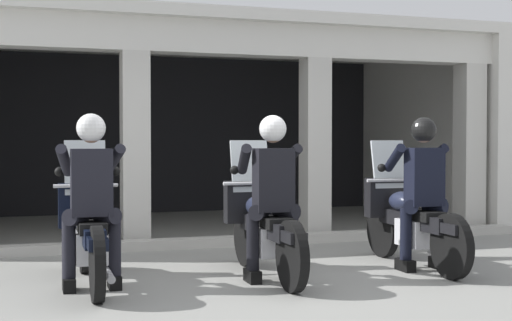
# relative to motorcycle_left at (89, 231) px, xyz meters

# --- Properties ---
(ground_plane) EXTENTS (80.00, 80.00, 0.00)m
(ground_plane) POSITION_rel_motorcycle_left_xyz_m (1.68, 2.78, -0.50)
(ground_plane) COLOR gray
(station_building) EXTENTS (8.62, 4.73, 3.09)m
(station_building) POSITION_rel_motorcycle_left_xyz_m (2.02, 4.75, 1.45)
(station_building) COLOR black
(station_building) RESTS_ON ground
(kerb_strip) EXTENTS (8.12, 0.24, 0.12)m
(kerb_strip) POSITION_rel_motorcycle_left_xyz_m (2.02, 1.91, -0.44)
(kerb_strip) COLOR #B7B5AD
(kerb_strip) RESTS_ON ground
(motorcycle_left) EXTENTS (0.62, 2.04, 1.35)m
(motorcycle_left) POSITION_rel_motorcycle_left_xyz_m (0.00, 0.00, 0.00)
(motorcycle_left) COLOR black
(motorcycle_left) RESTS_ON ground
(police_officer_left) EXTENTS (0.63, 0.61, 1.58)m
(police_officer_left) POSITION_rel_motorcycle_left_xyz_m (-0.00, -0.28, 0.44)
(police_officer_left) COLOR black
(police_officer_left) RESTS_ON ground
(motorcycle_center) EXTENTS (0.62, 2.04, 1.35)m
(motorcycle_center) POSITION_rel_motorcycle_left_xyz_m (1.68, -0.12, 0.00)
(motorcycle_center) COLOR black
(motorcycle_center) RESTS_ON ground
(police_officer_center) EXTENTS (0.63, 0.61, 1.58)m
(police_officer_center) POSITION_rel_motorcycle_left_xyz_m (1.68, -0.40, 0.44)
(police_officer_center) COLOR black
(police_officer_center) RESTS_ON ground
(motorcycle_right) EXTENTS (0.62, 2.04, 1.35)m
(motorcycle_right) POSITION_rel_motorcycle_left_xyz_m (3.35, -0.03, 0.00)
(motorcycle_right) COLOR black
(motorcycle_right) RESTS_ON ground
(police_officer_right) EXTENTS (0.63, 0.61, 1.58)m
(police_officer_right) POSITION_rel_motorcycle_left_xyz_m (3.35, -0.32, 0.44)
(police_officer_right) COLOR black
(police_officer_right) RESTS_ON ground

